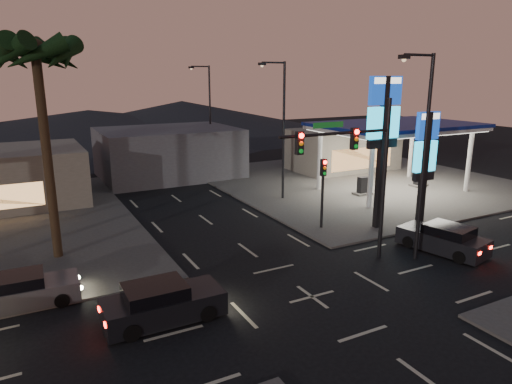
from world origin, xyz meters
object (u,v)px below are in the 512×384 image
car_lane_a_front (162,303)px  pylon_sign_short (425,152)px  gas_station (396,128)px  car_lane_b_front (23,291)px  pylon_sign_tall (383,123)px  traffic_signal_mast (358,159)px  suv_station (444,239)px

car_lane_a_front → pylon_sign_short: bearing=11.3°
gas_station → car_lane_b_front: size_ratio=2.89×
pylon_sign_tall → car_lane_a_front: 16.27m
pylon_sign_tall → traffic_signal_mast: size_ratio=1.12×
pylon_sign_short → car_lane_a_front: pylon_sign_short is taller
pylon_sign_short → pylon_sign_tall: bearing=158.2°
gas_station → pylon_sign_tall: pylon_sign_tall is taller
pylon_sign_tall → suv_station: pylon_sign_tall is taller
gas_station → car_lane_a_front: (-22.08, -10.91, -4.39)m
gas_station → car_lane_a_front: size_ratio=2.64×
gas_station → pylon_sign_tall: size_ratio=1.36×
pylon_sign_short → car_lane_a_front: bearing=-168.7°
traffic_signal_mast → suv_station: bearing=-10.4°
gas_station → car_lane_b_front: (-26.67, -7.21, -4.45)m
gas_station → car_lane_b_front: 27.98m
car_lane_a_front → traffic_signal_mast: bearing=5.2°
suv_station → pylon_sign_short: bearing=60.4°
gas_station → traffic_signal_mast: traffic_signal_mast is taller
pylon_sign_tall → suv_station: bearing=-83.3°
gas_station → pylon_sign_short: pylon_sign_short is taller
car_lane_b_front → gas_station: bearing=15.1°
suv_station → pylon_sign_tall: bearing=96.7°
gas_station → traffic_signal_mast: (-12.24, -10.01, 0.15)m
traffic_signal_mast → suv_station: size_ratio=1.69×
suv_station → car_lane_a_front: bearing=179.7°
suv_station → traffic_signal_mast: bearing=169.6°
pylon_sign_short → car_lane_b_front: pylon_sign_short is taller
pylon_sign_short → gas_station: bearing=56.3°
pylon_sign_tall → pylon_sign_short: size_ratio=1.29×
gas_station → suv_station: 13.72m
gas_station → suv_station: size_ratio=2.58×
traffic_signal_mast → suv_station: traffic_signal_mast is taller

